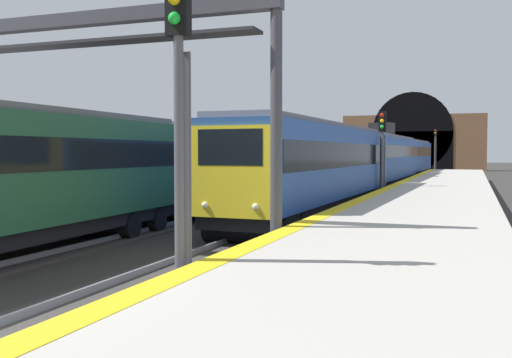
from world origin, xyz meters
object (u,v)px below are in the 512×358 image
at_px(railway_signal_near, 179,114).
at_px(train_main_approaching, 381,159).
at_px(railway_signal_far, 435,148).
at_px(train_adjacent_platform, 248,162).
at_px(overhead_signal_gantry, 113,68).
at_px(railway_signal_mid, 382,149).

bearing_deg(railway_signal_near, train_main_approaching, -176.98).
xyz_separation_m(train_main_approaching, railway_signal_far, (32.91, -1.84, 0.98)).
relative_size(railway_signal_near, railway_signal_far, 1.01).
bearing_deg(train_main_approaching, railway_signal_near, 4.36).
xyz_separation_m(train_adjacent_platform, overhead_signal_gantry, (-16.35, -2.52, 2.70)).
distance_m(train_main_approaching, railway_signal_near, 34.84).
height_order(train_main_approaching, railway_signal_near, railway_signal_near).
bearing_deg(train_adjacent_platform, train_main_approaching, 158.37).
xyz_separation_m(train_adjacent_platform, railway_signal_mid, (1.43, -6.88, 0.70)).
bearing_deg(overhead_signal_gantry, railway_signal_far, -3.96).
relative_size(train_adjacent_platform, railway_signal_mid, 11.54).
bearing_deg(train_main_approaching, railway_signal_mid, 9.81).
xyz_separation_m(railway_signal_near, railway_signal_far, (67.69, -0.00, -0.15)).
height_order(railway_signal_near, railway_signal_mid, railway_signal_near).
xyz_separation_m(train_main_approaching, railway_signal_mid, (-12.33, -1.84, 0.69)).
bearing_deg(railway_signal_far, train_main_approaching, -3.19).
xyz_separation_m(railway_signal_mid, railway_signal_far, (45.24, -0.00, 0.30)).
bearing_deg(railway_signal_mid, railway_signal_near, 0.00).
bearing_deg(railway_signal_mid, train_adjacent_platform, -78.27).
height_order(train_adjacent_platform, overhead_signal_gantry, overhead_signal_gantry).
xyz_separation_m(train_adjacent_platform, railway_signal_near, (-21.02, -6.88, 1.15)).
bearing_deg(railway_signal_mid, overhead_signal_gantry, -13.78).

